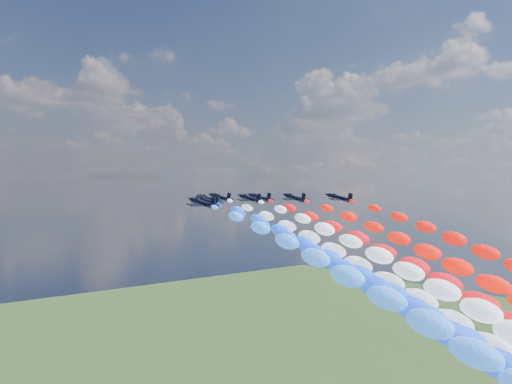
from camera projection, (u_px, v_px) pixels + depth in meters
jet_0 at (203, 203)px, 144.33m from camera, size 9.33×12.35×4.49m
trail_0 at (406, 327)px, 99.30m from camera, size 6.02×114.34×41.24m
jet_1 at (207, 201)px, 155.38m from camera, size 8.76×11.94×4.49m
trail_1 at (393, 312)px, 110.35m from camera, size 6.02×114.34×41.24m
jet_2 at (209, 199)px, 169.60m from camera, size 9.11×12.19×4.49m
trail_2 at (374, 297)px, 124.56m from camera, size 6.02×114.34×41.24m
jet_3 at (250, 199)px, 173.16m from camera, size 8.71×11.91×4.49m
trail_3 at (425, 293)px, 128.12m from camera, size 6.02×114.34×41.24m
jet_4 at (220, 197)px, 182.39m from camera, size 9.34×12.36×4.49m
trail_4 at (373, 285)px, 137.36m from camera, size 6.02×114.34×41.24m
jet_5 at (260, 198)px, 180.74m from camera, size 9.04×12.15×4.49m
trail_5 at (428, 287)px, 135.71m from camera, size 6.02×114.34×41.24m
jet_6 at (295, 198)px, 179.66m from camera, size 9.38×12.39×4.49m
trail_6 at (476, 288)px, 134.63m from camera, size 6.02×114.34×41.24m
jet_7 at (340, 198)px, 179.04m from camera, size 9.05×12.15×4.49m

